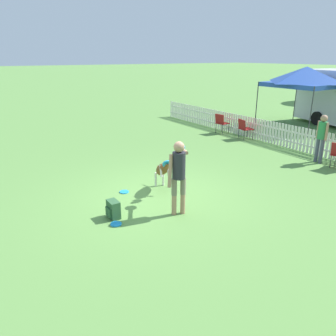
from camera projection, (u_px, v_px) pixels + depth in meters
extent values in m
plane|color=#5B8C42|center=(160.00, 197.00, 8.10)|extent=(240.00, 240.00, 0.00)
cylinder|color=tan|center=(174.00, 205.00, 7.17)|extent=(0.11, 0.11, 0.46)
cylinder|color=#7A705B|center=(174.00, 187.00, 7.03)|extent=(0.12, 0.12, 0.38)
cylinder|color=tan|center=(183.00, 204.00, 7.22)|extent=(0.11, 0.11, 0.46)
cylinder|color=#7A705B|center=(183.00, 186.00, 7.08)|extent=(0.12, 0.12, 0.38)
cylinder|color=#26262D|center=(179.00, 165.00, 6.90)|extent=(0.35, 0.35, 0.58)
sphere|color=tan|center=(179.00, 147.00, 6.77)|extent=(0.23, 0.23, 0.23)
cylinder|color=tan|center=(170.00, 171.00, 6.83)|extent=(0.19, 0.21, 0.70)
cylinder|color=tan|center=(183.00, 150.00, 7.20)|extent=(0.68, 0.35, 0.14)
cylinder|color=#1E8CD8|center=(180.00, 148.00, 7.54)|extent=(0.24, 0.24, 0.02)
cylinder|color=#1E8CD8|center=(180.00, 147.00, 7.53)|extent=(0.24, 0.24, 0.02)
ellipsoid|color=brown|center=(162.00, 169.00, 8.36)|extent=(0.83, 0.51, 0.62)
ellipsoid|color=silver|center=(162.00, 171.00, 8.38)|extent=(0.43, 0.28, 0.31)
sphere|color=brown|center=(166.00, 165.00, 7.92)|extent=(0.16, 0.16, 0.16)
cone|color=brown|center=(167.00, 164.00, 7.84)|extent=(0.16, 0.13, 0.13)
cylinder|color=#1E8CD8|center=(167.00, 164.00, 7.84)|extent=(0.21, 0.27, 0.21)
cone|color=brown|center=(168.00, 162.00, 7.93)|extent=(0.05, 0.05, 0.07)
cone|color=brown|center=(164.00, 162.00, 7.91)|extent=(0.05, 0.05, 0.07)
cylinder|color=silver|center=(163.00, 179.00, 8.80)|extent=(0.06, 0.06, 0.38)
cylinder|color=silver|center=(156.00, 179.00, 8.75)|extent=(0.06, 0.06, 0.38)
cylinder|color=silver|center=(168.00, 170.00, 8.17)|extent=(0.18, 0.10, 0.30)
cylinder|color=silver|center=(161.00, 171.00, 8.13)|extent=(0.18, 0.10, 0.30)
cone|color=brown|center=(158.00, 169.00, 8.84)|extent=(0.36, 0.17, 0.24)
cylinder|color=#1E8CD8|center=(124.00, 192.00, 8.40)|extent=(0.24, 0.24, 0.02)
cylinder|color=#1E8CD8|center=(116.00, 224.00, 6.80)|extent=(0.24, 0.24, 0.02)
cube|color=#2D5633|center=(113.00, 209.00, 7.04)|extent=(0.33, 0.20, 0.39)
cube|color=#2D5633|center=(108.00, 212.00, 6.99)|extent=(0.23, 0.04, 0.20)
cube|color=silver|center=(319.00, 149.00, 11.38)|extent=(18.71, 0.04, 0.06)
cube|color=silver|center=(320.00, 138.00, 11.26)|extent=(18.71, 0.04, 0.06)
cube|color=silver|center=(171.00, 109.00, 18.67)|extent=(0.09, 0.02, 0.88)
cube|color=silver|center=(173.00, 109.00, 18.56)|extent=(0.09, 0.02, 0.88)
cube|color=silver|center=(174.00, 110.00, 18.44)|extent=(0.09, 0.02, 0.88)
cube|color=silver|center=(175.00, 110.00, 18.33)|extent=(0.09, 0.02, 0.88)
cube|color=silver|center=(177.00, 110.00, 18.22)|extent=(0.09, 0.02, 0.88)
cube|color=silver|center=(178.00, 111.00, 18.10)|extent=(0.09, 0.02, 0.88)
cube|color=silver|center=(180.00, 111.00, 17.99)|extent=(0.09, 0.02, 0.88)
cube|color=silver|center=(181.00, 111.00, 17.87)|extent=(0.09, 0.02, 0.88)
cube|color=silver|center=(183.00, 112.00, 17.76)|extent=(0.09, 0.02, 0.88)
cube|color=silver|center=(185.00, 112.00, 17.64)|extent=(0.09, 0.02, 0.88)
cube|color=silver|center=(186.00, 113.00, 17.53)|extent=(0.09, 0.02, 0.88)
cube|color=silver|center=(188.00, 113.00, 17.41)|extent=(0.09, 0.02, 0.88)
cube|color=silver|center=(189.00, 113.00, 17.30)|extent=(0.09, 0.02, 0.88)
cube|color=silver|center=(191.00, 114.00, 17.18)|extent=(0.09, 0.02, 0.88)
cube|color=silver|center=(193.00, 114.00, 17.07)|extent=(0.09, 0.02, 0.88)
cube|color=silver|center=(194.00, 114.00, 16.95)|extent=(0.09, 0.02, 0.88)
cube|color=silver|center=(196.00, 115.00, 16.84)|extent=(0.09, 0.02, 0.88)
cube|color=silver|center=(198.00, 115.00, 16.72)|extent=(0.09, 0.02, 0.88)
cube|color=silver|center=(200.00, 116.00, 16.61)|extent=(0.09, 0.02, 0.88)
cube|color=silver|center=(201.00, 116.00, 16.49)|extent=(0.09, 0.02, 0.88)
cube|color=silver|center=(203.00, 117.00, 16.38)|extent=(0.09, 0.02, 0.88)
cube|color=silver|center=(205.00, 117.00, 16.26)|extent=(0.09, 0.02, 0.88)
cube|color=silver|center=(207.00, 117.00, 16.15)|extent=(0.09, 0.02, 0.88)
cube|color=silver|center=(209.00, 118.00, 16.03)|extent=(0.09, 0.02, 0.88)
cube|color=silver|center=(211.00, 118.00, 15.92)|extent=(0.09, 0.02, 0.88)
cube|color=silver|center=(213.00, 119.00, 15.80)|extent=(0.09, 0.02, 0.88)
cube|color=silver|center=(215.00, 119.00, 15.69)|extent=(0.09, 0.02, 0.88)
cube|color=silver|center=(217.00, 120.00, 15.57)|extent=(0.09, 0.02, 0.88)
cube|color=silver|center=(219.00, 120.00, 15.46)|extent=(0.09, 0.02, 0.88)
cube|color=silver|center=(221.00, 121.00, 15.34)|extent=(0.09, 0.02, 0.88)
cube|color=silver|center=(223.00, 121.00, 15.23)|extent=(0.09, 0.02, 0.88)
cube|color=silver|center=(225.00, 122.00, 15.11)|extent=(0.09, 0.02, 0.88)
cube|color=silver|center=(227.00, 122.00, 15.00)|extent=(0.09, 0.02, 0.88)
cube|color=silver|center=(229.00, 123.00, 14.88)|extent=(0.09, 0.02, 0.88)
cube|color=silver|center=(232.00, 123.00, 14.77)|extent=(0.09, 0.02, 0.88)
cube|color=silver|center=(234.00, 124.00, 14.65)|extent=(0.09, 0.02, 0.88)
cube|color=silver|center=(236.00, 124.00, 14.54)|extent=(0.09, 0.02, 0.88)
cube|color=silver|center=(239.00, 125.00, 14.43)|extent=(0.09, 0.02, 0.88)
cube|color=silver|center=(241.00, 125.00, 14.31)|extent=(0.09, 0.02, 0.88)
cube|color=silver|center=(243.00, 126.00, 14.20)|extent=(0.09, 0.02, 0.88)
cube|color=silver|center=(246.00, 126.00, 14.08)|extent=(0.09, 0.02, 0.88)
cube|color=silver|center=(248.00, 127.00, 13.97)|extent=(0.09, 0.02, 0.88)
cube|color=silver|center=(251.00, 128.00, 13.85)|extent=(0.09, 0.02, 0.88)
cube|color=silver|center=(253.00, 128.00, 13.74)|extent=(0.09, 0.02, 0.88)
cube|color=silver|center=(256.00, 129.00, 13.62)|extent=(0.09, 0.02, 0.88)
cube|color=silver|center=(259.00, 129.00, 13.51)|extent=(0.09, 0.02, 0.88)
cube|color=silver|center=(261.00, 130.00, 13.39)|extent=(0.09, 0.02, 0.88)
cube|color=silver|center=(264.00, 131.00, 13.28)|extent=(0.09, 0.02, 0.88)
cube|color=silver|center=(267.00, 131.00, 13.16)|extent=(0.09, 0.02, 0.88)
cube|color=silver|center=(270.00, 132.00, 13.05)|extent=(0.09, 0.02, 0.88)
cube|color=silver|center=(273.00, 133.00, 12.93)|extent=(0.09, 0.02, 0.88)
cube|color=silver|center=(276.00, 133.00, 12.82)|extent=(0.09, 0.02, 0.88)
cube|color=silver|center=(279.00, 134.00, 12.70)|extent=(0.09, 0.02, 0.88)
cube|color=silver|center=(282.00, 135.00, 12.59)|extent=(0.09, 0.02, 0.88)
cube|color=silver|center=(285.00, 136.00, 12.47)|extent=(0.09, 0.02, 0.88)
cube|color=silver|center=(288.00, 136.00, 12.36)|extent=(0.09, 0.02, 0.88)
cube|color=silver|center=(291.00, 137.00, 12.24)|extent=(0.09, 0.02, 0.88)
cube|color=silver|center=(295.00, 138.00, 12.13)|extent=(0.09, 0.02, 0.88)
cube|color=silver|center=(298.00, 139.00, 12.01)|extent=(0.09, 0.02, 0.88)
cube|color=silver|center=(301.00, 139.00, 11.90)|extent=(0.09, 0.02, 0.88)
cube|color=silver|center=(305.00, 140.00, 11.78)|extent=(0.09, 0.02, 0.88)
cube|color=silver|center=(309.00, 141.00, 11.67)|extent=(0.09, 0.02, 0.88)
cube|color=silver|center=(312.00, 142.00, 11.55)|extent=(0.09, 0.02, 0.88)
cube|color=silver|center=(316.00, 143.00, 11.44)|extent=(0.09, 0.02, 0.88)
cube|color=silver|center=(320.00, 144.00, 11.32)|extent=(0.09, 0.02, 0.88)
cube|color=silver|center=(324.00, 145.00, 11.21)|extent=(0.09, 0.02, 0.88)
cube|color=silver|center=(327.00, 146.00, 11.09)|extent=(0.09, 0.02, 0.88)
cube|color=silver|center=(331.00, 146.00, 10.98)|extent=(0.09, 0.02, 0.88)
cube|color=silver|center=(336.00, 147.00, 10.86)|extent=(0.09, 0.02, 0.88)
cylinder|color=#333338|center=(336.00, 158.00, 10.47)|extent=(0.02, 0.02, 0.42)
cylinder|color=#333338|center=(331.00, 161.00, 10.18)|extent=(0.02, 0.02, 0.42)
cylinder|color=#333338|center=(229.00, 128.00, 14.76)|extent=(0.02, 0.02, 0.45)
cylinder|color=#333338|center=(222.00, 127.00, 15.05)|extent=(0.02, 0.02, 0.45)
cylinder|color=#333338|center=(223.00, 129.00, 14.50)|extent=(0.02, 0.02, 0.45)
cylinder|color=#333338|center=(216.00, 128.00, 14.80)|extent=(0.02, 0.02, 0.45)
cube|color=maroon|center=(223.00, 123.00, 14.70)|extent=(0.54, 0.54, 0.03)
cube|color=maroon|center=(220.00, 119.00, 14.50)|extent=(0.49, 0.15, 0.43)
cylinder|color=#333338|center=(253.00, 135.00, 13.61)|extent=(0.02, 0.02, 0.43)
cylinder|color=#333338|center=(247.00, 132.00, 13.99)|extent=(0.02, 0.02, 0.43)
cylinder|color=#333338|center=(244.00, 135.00, 13.47)|extent=(0.02, 0.02, 0.43)
cylinder|color=#333338|center=(239.00, 133.00, 13.85)|extent=(0.02, 0.02, 0.43)
cube|color=maroon|center=(246.00, 129.00, 13.66)|extent=(0.60, 0.60, 0.03)
cube|color=maroon|center=(242.00, 124.00, 13.52)|extent=(0.51, 0.20, 0.41)
cylinder|color=#333338|center=(257.00, 104.00, 16.12)|extent=(0.04, 0.04, 2.14)
cylinder|color=#333338|center=(311.00, 112.00, 13.74)|extent=(0.04, 0.04, 2.14)
cylinder|color=#333338|center=(295.00, 100.00, 17.67)|extent=(0.04, 0.04, 2.14)
cube|color=#23479E|center=(305.00, 85.00, 15.39)|extent=(3.00, 3.00, 0.20)
pyramid|color=#23479E|center=(306.00, 74.00, 15.24)|extent=(3.00, 3.00, 0.72)
cylinder|color=#474C5B|center=(321.00, 151.00, 10.56)|extent=(0.11, 0.11, 0.80)
cylinder|color=#474C5B|center=(317.00, 150.00, 10.71)|extent=(0.11, 0.11, 0.80)
cylinder|color=#2D8447|center=(322.00, 130.00, 10.42)|extent=(0.27, 0.27, 0.55)
sphere|color=tan|center=(324.00, 118.00, 10.29)|extent=(0.22, 0.22, 0.22)
cylinder|color=tan|center=(327.00, 132.00, 10.27)|extent=(0.08, 0.08, 0.57)
cylinder|color=tan|center=(318.00, 130.00, 10.57)|extent=(0.08, 0.08, 0.57)
cylinder|color=black|center=(317.00, 118.00, 16.45)|extent=(0.70, 0.31, 0.68)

